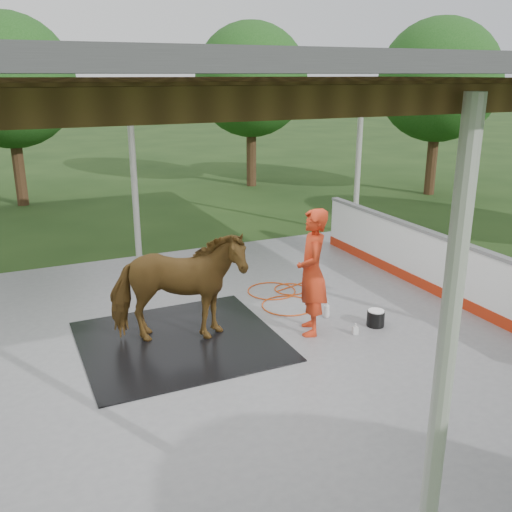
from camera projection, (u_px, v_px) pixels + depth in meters
name	position (u px, v px, depth m)	size (l,w,h in m)	color
ground	(213.00, 351.00, 8.63)	(100.00, 100.00, 0.00)	#1E3814
concrete_slab	(213.00, 349.00, 8.62)	(12.00, 10.00, 0.05)	slate
pavilion_structure	(206.00, 77.00, 7.42)	(12.60, 10.60, 4.05)	beige
dasher_board	(452.00, 272.00, 10.27)	(0.16, 8.00, 1.15)	#B1280E
tree_belt	(205.00, 89.00, 8.37)	(28.00, 28.00, 5.80)	#382314
rubber_mat	(180.00, 341.00, 8.81)	(2.95, 2.77, 0.02)	black
horse	(177.00, 288.00, 8.55)	(0.94, 2.05, 1.73)	brown
handler	(312.00, 272.00, 8.85)	(0.74, 0.48, 2.02)	red
wash_bucket	(376.00, 318.00, 9.33)	(0.29, 0.29, 0.27)	black
soap_bottle_a	(326.00, 309.00, 9.65)	(0.11, 0.12, 0.30)	silver
soap_bottle_b	(355.00, 329.00, 9.04)	(0.08, 0.09, 0.19)	#338CD8
hose_coil	(282.00, 296.00, 10.58)	(1.84, 1.70, 0.02)	#C4430E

